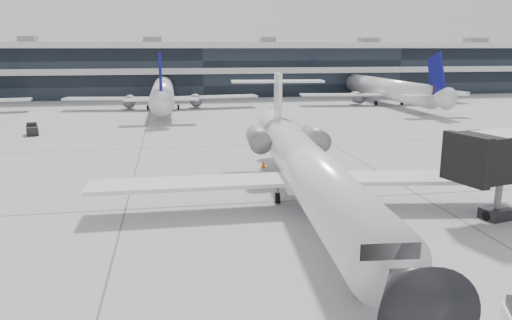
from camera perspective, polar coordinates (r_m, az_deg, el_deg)
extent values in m
plane|color=gray|center=(33.57, 2.61, -4.76)|extent=(220.00, 220.00, 0.00)
cube|color=black|center=(113.58, -6.45, 10.07)|extent=(170.00, 22.00, 10.00)
cylinder|color=silver|center=(30.66, 6.25, -1.45)|extent=(5.18, 27.43, 3.07)
cone|color=black|center=(16.90, 16.94, -14.07)|extent=(3.31, 3.41, 3.07)
cone|color=silver|center=(45.53, 2.37, 3.70)|extent=(3.19, 3.85, 2.91)
cube|color=silver|center=(31.37, -7.56, -2.66)|extent=(12.52, 3.06, 0.25)
cube|color=silver|center=(34.13, 18.07, -1.93)|extent=(12.80, 4.76, 0.25)
cylinder|color=slate|center=(39.24, 0.28, 2.43)|extent=(2.00, 3.98, 1.70)
cylinder|color=slate|center=(39.94, 6.79, 2.52)|extent=(2.00, 3.98, 1.70)
cube|color=silver|center=(44.55, 2.51, 6.60)|extent=(0.55, 2.97, 5.11)
cube|color=silver|center=(44.84, 2.46, 8.97)|extent=(8.30, 2.45, 0.18)
cylinder|color=black|center=(21.63, 12.01, -14.40)|extent=(0.25, 0.65, 0.64)
cylinder|color=black|center=(33.14, 2.47, -4.34)|extent=(0.33, 0.75, 0.73)
cylinder|color=black|center=(33.76, 8.23, -4.14)|extent=(0.33, 0.75, 0.73)
cube|color=black|center=(31.41, 24.51, 0.30)|extent=(3.11, 3.52, 2.63)
cylinder|color=slate|center=(33.20, 25.93, -3.90)|extent=(0.41, 0.41, 2.63)
cube|color=black|center=(33.48, 25.77, -5.52)|extent=(1.96, 1.69, 0.66)
cone|color=#FF5E0D|center=(42.69, 0.82, -0.50)|extent=(0.41, 0.41, 0.64)
cube|color=#FF5E0D|center=(42.76, 0.82, -0.89)|extent=(0.52, 0.52, 0.03)
cube|color=black|center=(64.58, -24.21, 3.12)|extent=(1.86, 2.50, 0.91)
cube|color=black|center=(65.00, -24.27, 3.71)|extent=(1.32, 1.17, 0.51)
cylinder|color=black|center=(65.43, -24.68, 2.88)|extent=(0.29, 0.48, 0.45)
cylinder|color=black|center=(65.44, -23.71, 2.98)|extent=(0.29, 0.48, 0.45)
cylinder|color=black|center=(63.83, -24.66, 2.67)|extent=(0.29, 0.48, 0.45)
cylinder|color=black|center=(63.84, -23.66, 2.76)|extent=(0.29, 0.48, 0.45)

